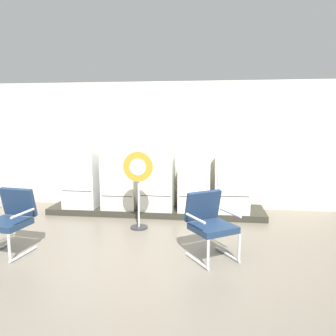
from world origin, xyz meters
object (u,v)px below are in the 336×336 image
object	(u,v)px
refrigerator_1	(121,175)
refrigerator_2	(158,174)
refrigerator_0	(82,167)
armchair_left	(11,217)
armchair_right	(210,221)
sign_stand	(138,188)
refrigerator_4	(232,172)
refrigerator_3	(195,174)

from	to	relation	value
refrigerator_1	refrigerator_2	xyz separation A→B (m)	(0.81, -0.02, 0.05)
refrigerator_0	armchair_left	size ratio (longest dim) A/B	1.69
refrigerator_1	armchair_right	bearing A→B (deg)	-47.86
sign_stand	armchair_right	bearing A→B (deg)	-40.88
refrigerator_2	refrigerator_4	size ratio (longest dim) A/B	0.92
armchair_right	sign_stand	distance (m)	1.72
refrigerator_4	sign_stand	distance (m)	2.00
refrigerator_2	armchair_right	world-z (taller)	refrigerator_2
refrigerator_0	refrigerator_1	size ratio (longest dim) A/B	1.20
refrigerator_4	refrigerator_2	bearing A→B (deg)	-179.48
armchair_right	armchair_left	bearing A→B (deg)	-176.67
refrigerator_2	sign_stand	size ratio (longest dim) A/B	1.00
refrigerator_0	armchair_left	world-z (taller)	refrigerator_0
refrigerator_0	refrigerator_3	bearing A→B (deg)	0.27
refrigerator_4	armchair_right	xyz separation A→B (m)	(-0.45, -2.08, -0.40)
refrigerator_0	refrigerator_3	size ratio (longest dim) A/B	1.12
refrigerator_3	sign_stand	distance (m)	1.38
refrigerator_3	armchair_right	bearing A→B (deg)	-81.48
refrigerator_1	sign_stand	bearing A→B (deg)	-58.44
refrigerator_1	armchair_left	size ratio (longest dim) A/B	1.41
refrigerator_2	refrigerator_3	world-z (taller)	refrigerator_3
refrigerator_0	refrigerator_4	bearing A→B (deg)	0.10
armchair_right	refrigerator_4	bearing A→B (deg)	77.73
armchair_left	armchair_right	distance (m)	2.99
refrigerator_4	sign_stand	world-z (taller)	refrigerator_4
refrigerator_0	refrigerator_2	world-z (taller)	refrigerator_0
refrigerator_1	armchair_right	world-z (taller)	refrigerator_1
refrigerator_2	refrigerator_3	xyz separation A→B (m)	(0.76, 0.02, 0.01)
refrigerator_3	refrigerator_1	bearing A→B (deg)	-179.87
refrigerator_0	armchair_left	bearing A→B (deg)	-96.24
refrigerator_2	armchair_right	bearing A→B (deg)	-62.52
refrigerator_4	armchair_left	size ratio (longest dim) A/B	1.62
refrigerator_0	refrigerator_3	xyz separation A→B (m)	(2.42, 0.01, -0.10)
refrigerator_2	sign_stand	distance (m)	0.98
refrigerator_1	sign_stand	world-z (taller)	refrigerator_1
refrigerator_3	refrigerator_4	distance (m)	0.77
armchair_left	sign_stand	world-z (taller)	sign_stand
armchair_left	sign_stand	xyz separation A→B (m)	(1.69, 1.29, 0.21)
armchair_left	armchair_right	world-z (taller)	same
refrigerator_1	refrigerator_0	bearing A→B (deg)	-179.47
refrigerator_2	refrigerator_4	xyz separation A→B (m)	(1.53, 0.01, 0.07)
refrigerator_4	refrigerator_0	bearing A→B (deg)	-179.90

